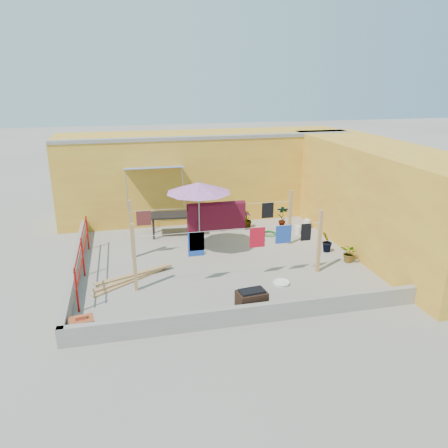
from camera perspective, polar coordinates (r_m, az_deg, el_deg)
The scene contains 21 objects.
ground at distance 13.07m, azimuth -0.58°, elevation -4.74°, with size 80.00×80.00×0.00m, color #9E998E.
wall_back at distance 17.07m, azimuth -2.42°, elevation 6.53°, with size 11.00×3.27×3.21m.
wall_right at distance 14.52m, azimuth 19.88°, elevation 3.22°, with size 2.40×9.00×3.20m, color gold.
parapet_front at distance 9.88m, azimuth 4.06°, elevation -11.59°, with size 8.30×0.16×0.44m, color gray.
parapet_left at distance 12.81m, azimuth -18.77°, elevation -5.23°, with size 0.16×7.30×0.44m, color gray.
red_railing at distance 12.41m, azimuth -18.03°, elevation -3.41°, with size 0.05×4.20×1.10m.
clothesline_rig at distance 13.19m, azimuth -0.77°, elevation 0.45°, with size 5.09×2.35×1.80m.
patio_umbrella at distance 12.93m, azimuth -3.34°, elevation 4.72°, with size 2.24×2.24×2.32m.
outdoor_table at distance 14.99m, azimuth -6.55°, elevation 1.04°, with size 1.68×0.94×0.76m.
brick_stack at distance 9.93m, azimuth -18.06°, elevation -12.59°, with size 0.56×0.45×0.44m.
lumber_pile at distance 12.05m, azimuth -11.99°, elevation -6.92°, with size 2.16×1.44×0.14m.
brazier at distance 10.17m, azimuth 3.62°, elevation -10.17°, with size 0.72×0.52×0.60m.
white_basin at distance 11.70m, azimuth 7.48°, elevation -7.61°, with size 0.45×0.45×0.08m.
water_jug_a at distance 15.41m, azimuth 9.62°, elevation -0.74°, with size 0.21×0.21×0.32m.
water_jug_b at distance 16.00m, azimuth 10.77°, elevation 0.01°, with size 0.24×0.24×0.37m.
green_hose at distance 15.20m, azimuth 5.91°, elevation -1.26°, with size 0.53×0.53×0.08m.
plant_back_a at distance 15.51m, azimuth -0.21°, elevation 0.47°, with size 0.63×0.54×0.70m, color #195A19.
plant_back_b at distance 15.68m, azimuth 2.93°, elevation 0.64°, with size 0.39×0.39×0.70m, color #195A19.
plant_right_a at distance 15.91m, azimuth 7.67°, elevation 1.01°, with size 0.43×0.29×0.82m, color #195A19.
plant_right_b at distance 13.90m, azimuth 13.30°, elevation -2.25°, with size 0.38×0.31×0.69m, color #195A19.
plant_right_c at distance 13.36m, azimuth 16.11°, elevation -3.68°, with size 0.50×0.44×0.56m, color #195A19.
Camera 1 is at (-2.61, -11.71, 5.19)m, focal length 35.00 mm.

